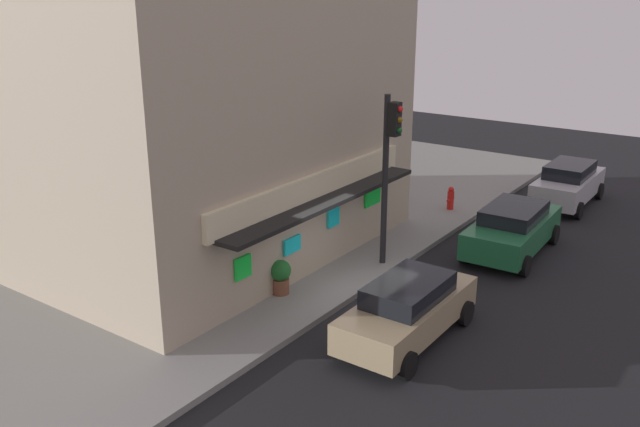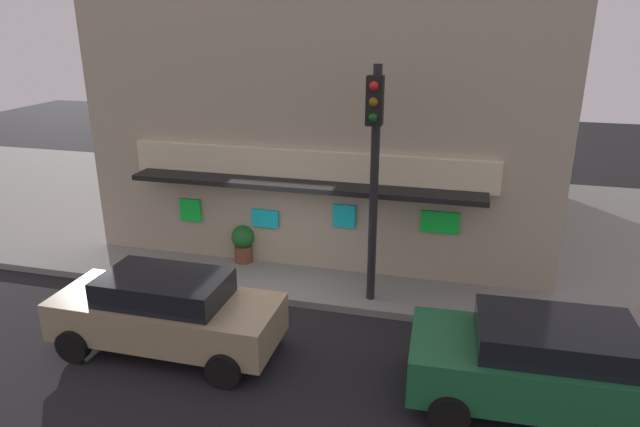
{
  "view_description": "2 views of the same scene",
  "coord_description": "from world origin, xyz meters",
  "views": [
    {
      "loc": [
        -14.33,
        -8.92,
        8.15
      ],
      "look_at": [
        1.51,
        2.31,
        1.58
      ],
      "focal_mm": 38.27,
      "sensor_mm": 36.0,
      "label": 1
    },
    {
      "loc": [
        3.99,
        -10.6,
        6.1
      ],
      "look_at": [
        0.6,
        2.41,
        1.38
      ],
      "focal_mm": 31.65,
      "sensor_mm": 36.0,
      "label": 2
    }
  ],
  "objects": [
    {
      "name": "parked_car_green",
      "position": [
        5.64,
        -2.2,
        0.83
      ],
      "size": [
        4.54,
        2.21,
        1.57
      ],
      "color": "#1E6038",
      "rests_on": "ground_plane"
    },
    {
      "name": "traffic_light",
      "position": [
        2.25,
        0.42,
        3.41
      ],
      "size": [
        0.32,
        0.58,
        5.06
      ],
      "color": "black",
      "rests_on": "sidewalk"
    },
    {
      "name": "pedestrian",
      "position": [
        2.17,
        2.39,
        1.17
      ],
      "size": [
        0.47,
        0.45,
        1.82
      ],
      "color": "brown",
      "rests_on": "sidewalk"
    },
    {
      "name": "trash_can",
      "position": [
        -2.92,
        2.23,
        0.63
      ],
      "size": [
        0.57,
        0.57,
        0.92
      ],
      "primitive_type": "cylinder",
      "color": "#2D2D2D",
      "rests_on": "sidewalk"
    },
    {
      "name": "potted_plant_by_doorway",
      "position": [
        -1.22,
        1.68,
        0.7
      ],
      "size": [
        0.58,
        0.58,
        0.96
      ],
      "color": "brown",
      "rests_on": "sidewalk"
    },
    {
      "name": "corner_building",
      "position": [
        0.45,
        6.52,
        4.51
      ],
      "size": [
        11.53,
        10.36,
        8.7
      ],
      "color": "tan",
      "rests_on": "sidewalk"
    },
    {
      "name": "potted_plant_by_window",
      "position": [
        4.03,
        2.52,
        0.72
      ],
      "size": [
        0.71,
        0.71,
        0.96
      ],
      "color": "gray",
      "rests_on": "sidewalk"
    },
    {
      "name": "parked_car_silver",
      "position": [
        11.74,
        -2.14,
        0.85
      ],
      "size": [
        4.3,
        1.96,
        1.65
      ],
      "color": "#B7B7BC",
      "rests_on": "ground_plane"
    },
    {
      "name": "sidewalk",
      "position": [
        0.0,
        5.64,
        0.08
      ],
      "size": [
        35.32,
        11.29,
        0.17
      ],
      "primitive_type": "cube",
      "color": "gray",
      "rests_on": "ground_plane"
    },
    {
      "name": "ground_plane",
      "position": [
        0.0,
        0.0,
        0.0
      ],
      "size": [
        52.99,
        52.99,
        0.0
      ],
      "primitive_type": "plane",
      "color": "black"
    },
    {
      "name": "fire_hydrant",
      "position": [
        8.15,
        1.08,
        0.59
      ],
      "size": [
        0.49,
        0.25,
        0.86
      ],
      "color": "red",
      "rests_on": "sidewalk"
    },
    {
      "name": "parked_car_tan",
      "position": [
        -1.21,
        -2.18,
        0.81
      ],
      "size": [
        4.32,
        1.89,
        1.55
      ],
      "color": "#9E8966",
      "rests_on": "ground_plane"
    }
  ]
}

